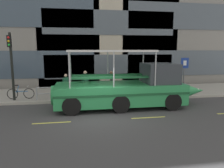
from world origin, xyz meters
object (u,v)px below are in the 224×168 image
at_px(leaned_bicycle, 21,93).
at_px(pedestrian_near_stern, 66,83).
at_px(parking_sign, 184,69).
at_px(pedestrian_mid_right, 85,81).
at_px(pedestrian_mid_left, 111,80).
at_px(traffic_light_pole, 11,60).
at_px(duck_tour_boat, 129,89).
at_px(pedestrian_near_bow, 163,80).

distance_m(leaned_bicycle, pedestrian_near_stern, 3.04).
relative_size(parking_sign, pedestrian_mid_right, 1.50).
height_order(pedestrian_mid_left, pedestrian_mid_right, pedestrian_mid_right).
relative_size(traffic_light_pole, leaned_bicycle, 2.48).
bearing_deg(duck_tour_boat, leaned_bicycle, 160.05).
bearing_deg(pedestrian_mid_right, leaned_bicycle, -173.83).
bearing_deg(pedestrian_mid_left, pedestrian_near_bow, 3.82).
xyz_separation_m(pedestrian_mid_left, pedestrian_mid_right, (-1.87, 0.06, 0.03)).
bearing_deg(traffic_light_pole, pedestrian_mid_right, 9.91).
xyz_separation_m(parking_sign, leaned_bicycle, (-11.57, 0.12, -1.44)).
xyz_separation_m(pedestrian_mid_left, pedestrian_near_stern, (-3.22, -0.19, -0.08)).
xyz_separation_m(pedestrian_near_bow, pedestrian_mid_left, (-4.13, -0.28, 0.08)).
bearing_deg(leaned_bicycle, traffic_light_pole, -134.49).
height_order(leaned_bicycle, pedestrian_near_bow, pedestrian_near_bow).
bearing_deg(duck_tour_boat, pedestrian_mid_right, 130.22).
bearing_deg(duck_tour_boat, pedestrian_near_stern, 144.90).
height_order(traffic_light_pole, leaned_bicycle, traffic_light_pole).
bearing_deg(pedestrian_mid_left, pedestrian_mid_right, 178.21).
xyz_separation_m(pedestrian_near_bow, pedestrian_near_stern, (-7.35, -0.46, -0.00)).
distance_m(duck_tour_boat, pedestrian_near_bow, 4.72).
bearing_deg(traffic_light_pole, pedestrian_near_bow, 5.53).
xyz_separation_m(leaned_bicycle, pedestrian_near_bow, (10.32, 0.68, 0.59)).
bearing_deg(pedestrian_near_stern, pedestrian_mid_left, 3.31).
relative_size(traffic_light_pole, pedestrian_near_bow, 2.70).
bearing_deg(pedestrian_mid_right, parking_sign, -4.66).
bearing_deg(duck_tour_boat, pedestrian_mid_left, 102.03).
height_order(duck_tour_boat, pedestrian_mid_right, duck_tour_boat).
xyz_separation_m(pedestrian_mid_right, pedestrian_near_stern, (-1.35, -0.24, -0.11)).
bearing_deg(pedestrian_mid_right, pedestrian_mid_left, -1.79).
relative_size(leaned_bicycle, pedestrian_mid_right, 0.98).
relative_size(parking_sign, pedestrian_near_bow, 1.67).
height_order(pedestrian_near_bow, pedestrian_mid_right, pedestrian_mid_right).
relative_size(leaned_bicycle, pedestrian_near_bow, 1.09).
distance_m(pedestrian_mid_left, pedestrian_near_stern, 3.23).
xyz_separation_m(duck_tour_boat, pedestrian_mid_right, (-2.48, 2.94, 0.14)).
relative_size(leaned_bicycle, duck_tour_boat, 0.19).
height_order(traffic_light_pole, pedestrian_mid_right, traffic_light_pole).
bearing_deg(pedestrian_near_bow, pedestrian_mid_left, -176.18).
height_order(duck_tour_boat, pedestrian_near_stern, duck_tour_boat).
xyz_separation_m(parking_sign, pedestrian_mid_left, (-5.38, 0.53, -0.77)).
xyz_separation_m(leaned_bicycle, pedestrian_mid_right, (4.32, 0.47, 0.70)).
distance_m(traffic_light_pole, parking_sign, 11.94).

